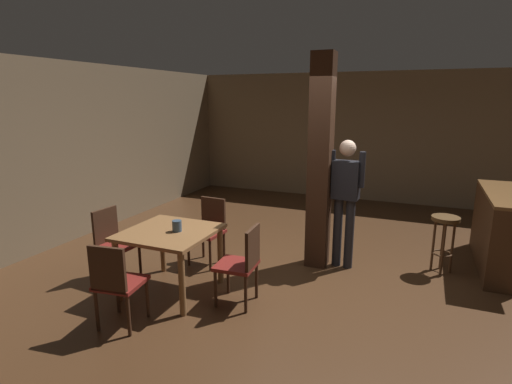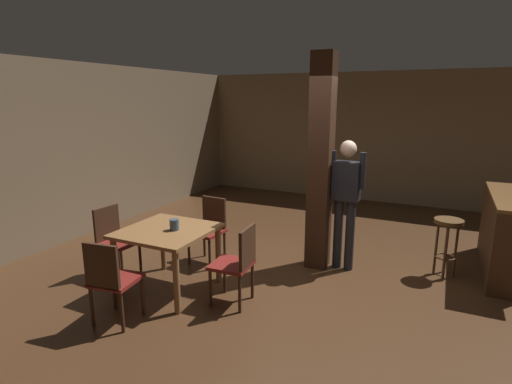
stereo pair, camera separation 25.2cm
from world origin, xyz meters
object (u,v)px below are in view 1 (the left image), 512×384
(chair_east, at_px, (243,261))
(chair_north, at_px, (209,227))
(chair_south, at_px, (116,281))
(napkin_cup, at_px, (177,226))
(bar_stool_near, at_px, (444,231))
(dining_table, at_px, (170,240))
(chair_west, at_px, (113,240))
(standing_person, at_px, (345,195))
(bar_counter, at_px, (496,229))

(chair_east, relative_size, chair_north, 1.00)
(chair_south, relative_size, napkin_cup, 6.93)
(chair_east, distance_m, bar_stool_near, 2.72)
(bar_stool_near, bearing_deg, dining_table, -148.38)
(chair_west, relative_size, chair_north, 1.00)
(chair_east, xyz_separation_m, chair_north, (-0.92, 0.89, 0.00))
(bar_stool_near, bearing_deg, standing_person, -165.12)
(chair_south, height_order, chair_east, same)
(chair_east, height_order, bar_counter, bar_counter)
(standing_person, bearing_deg, chair_north, -161.92)
(chair_north, bearing_deg, chair_south, -90.54)
(chair_south, relative_size, chair_north, 1.00)
(chair_north, height_order, standing_person, standing_person)
(dining_table, bearing_deg, napkin_cup, 6.01)
(chair_north, height_order, napkin_cup, chair_north)
(dining_table, height_order, chair_west, chair_west)
(chair_south, bearing_deg, standing_person, 53.55)
(dining_table, relative_size, chair_west, 1.11)
(napkin_cup, relative_size, bar_stool_near, 0.17)
(chair_east, height_order, chair_north, same)
(chair_south, height_order, chair_west, same)
(bar_counter, bearing_deg, chair_north, -159.60)
(standing_person, xyz_separation_m, bar_counter, (1.88, 0.78, -0.47))
(standing_person, height_order, bar_counter, standing_person)
(chair_east, xyz_separation_m, napkin_cup, (-0.81, -0.03, 0.31))
(chair_south, height_order, chair_north, same)
(chair_north, bearing_deg, chair_east, -44.14)
(chair_south, distance_m, standing_person, 2.99)
(napkin_cup, distance_m, bar_stool_near, 3.40)
(chair_west, bearing_deg, bar_stool_near, 25.34)
(napkin_cup, distance_m, standing_person, 2.21)
(bar_counter, bearing_deg, dining_table, -147.76)
(chair_west, height_order, bar_counter, bar_counter)
(chair_south, height_order, bar_counter, bar_counter)
(dining_table, distance_m, chair_north, 0.94)
(dining_table, height_order, chair_east, chair_east)
(chair_west, height_order, bar_stool_near, chair_west)
(chair_east, height_order, chair_west, same)
(chair_north, xyz_separation_m, standing_person, (1.73, 0.57, 0.50))
(napkin_cup, xyz_separation_m, standing_person, (1.63, 1.48, 0.19))
(chair_west, xyz_separation_m, bar_stool_near, (3.82, 1.81, 0.06))
(bar_counter, bearing_deg, napkin_cup, -147.16)
(chair_west, bearing_deg, bar_counter, 26.84)
(dining_table, bearing_deg, chair_west, 179.09)
(dining_table, bearing_deg, bar_counter, 32.24)
(chair_east, distance_m, bar_counter, 3.50)
(chair_north, relative_size, bar_stool_near, 1.18)
(napkin_cup, distance_m, bar_counter, 4.18)
(dining_table, relative_size, bar_counter, 0.58)
(bar_counter, distance_m, bar_stool_near, 0.78)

